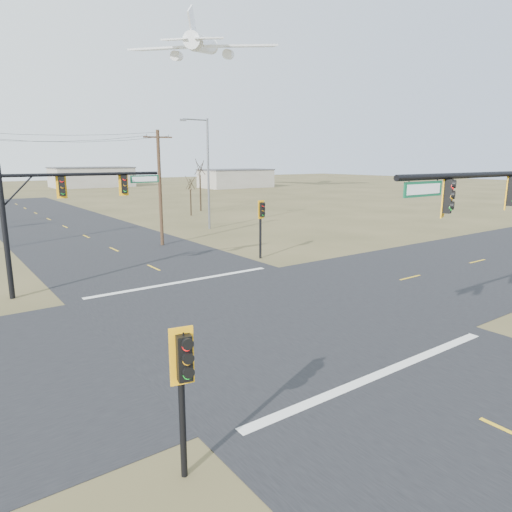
{
  "coord_description": "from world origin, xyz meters",
  "views": [
    {
      "loc": [
        -12.17,
        -16.8,
        7.32
      ],
      "look_at": [
        0.72,
        1.0,
        2.65
      ],
      "focal_mm": 32.0,
      "sensor_mm": 36.0,
      "label": 1
    }
  ],
  "objects_px": {
    "utility_pole_near": "(160,187)",
    "bare_tree_c": "(190,183)",
    "pedestal_signal_ne": "(262,216)",
    "streetlight_a": "(206,168)",
    "bare_tree_d": "(200,167)",
    "mast_arm_far": "(62,200)",
    "pedestal_signal_sw": "(184,369)",
    "mast_arm_near": "(512,213)"
  },
  "relations": [
    {
      "from": "mast_arm_near",
      "to": "pedestal_signal_ne",
      "type": "xyz_separation_m",
      "value": [
        2.39,
        18.84,
        -2.17
      ]
    },
    {
      "from": "pedestal_signal_ne",
      "to": "streetlight_a",
      "type": "distance_m",
      "value": 16.21
    },
    {
      "from": "mast_arm_near",
      "to": "bare_tree_d",
      "type": "height_order",
      "value": "bare_tree_d"
    },
    {
      "from": "mast_arm_near",
      "to": "mast_arm_far",
      "type": "distance_m",
      "value": 21.87
    },
    {
      "from": "mast_arm_near",
      "to": "streetlight_a",
      "type": "relative_size",
      "value": 0.94
    },
    {
      "from": "pedestal_signal_ne",
      "to": "pedestal_signal_sw",
      "type": "height_order",
      "value": "pedestal_signal_ne"
    },
    {
      "from": "mast_arm_far",
      "to": "streetlight_a",
      "type": "height_order",
      "value": "streetlight_a"
    },
    {
      "from": "bare_tree_c",
      "to": "bare_tree_d",
      "type": "distance_m",
      "value": 5.85
    },
    {
      "from": "utility_pole_near",
      "to": "bare_tree_c",
      "type": "height_order",
      "value": "utility_pole_near"
    },
    {
      "from": "pedestal_signal_ne",
      "to": "streetlight_a",
      "type": "xyz_separation_m",
      "value": [
        4.17,
        15.33,
        3.21
      ]
    },
    {
      "from": "mast_arm_far",
      "to": "streetlight_a",
      "type": "relative_size",
      "value": 0.77
    },
    {
      "from": "pedestal_signal_sw",
      "to": "bare_tree_c",
      "type": "height_order",
      "value": "bare_tree_c"
    },
    {
      "from": "mast_arm_far",
      "to": "utility_pole_near",
      "type": "xyz_separation_m",
      "value": [
        10.13,
        9.67,
        -0.09
      ]
    },
    {
      "from": "bare_tree_d",
      "to": "mast_arm_far",
      "type": "bearing_deg",
      "value": -129.71
    },
    {
      "from": "pedestal_signal_sw",
      "to": "bare_tree_c",
      "type": "distance_m",
      "value": 51.55
    },
    {
      "from": "pedestal_signal_ne",
      "to": "bare_tree_d",
      "type": "bearing_deg",
      "value": 66.44
    },
    {
      "from": "mast_arm_near",
      "to": "pedestal_signal_ne",
      "type": "bearing_deg",
      "value": 59.25
    },
    {
      "from": "mast_arm_near",
      "to": "bare_tree_d",
      "type": "xyz_separation_m",
      "value": [
        14.55,
        49.95,
        0.86
      ]
    },
    {
      "from": "pedestal_signal_ne",
      "to": "streetlight_a",
      "type": "bearing_deg",
      "value": 72.59
    },
    {
      "from": "mast_arm_near",
      "to": "pedestal_signal_sw",
      "type": "height_order",
      "value": "mast_arm_near"
    },
    {
      "from": "utility_pole_near",
      "to": "streetlight_a",
      "type": "height_order",
      "value": "streetlight_a"
    },
    {
      "from": "streetlight_a",
      "to": "bare_tree_d",
      "type": "distance_m",
      "value": 17.69
    },
    {
      "from": "mast_arm_near",
      "to": "utility_pole_near",
      "type": "height_order",
      "value": "utility_pole_near"
    },
    {
      "from": "bare_tree_d",
      "to": "pedestal_signal_sw",
      "type": "bearing_deg",
      "value": -119.46
    },
    {
      "from": "streetlight_a",
      "to": "utility_pole_near",
      "type": "bearing_deg",
      "value": -121.33
    },
    {
      "from": "pedestal_signal_ne",
      "to": "pedestal_signal_sw",
      "type": "relative_size",
      "value": 1.17
    },
    {
      "from": "mast_arm_near",
      "to": "bare_tree_c",
      "type": "bearing_deg",
      "value": 53.21
    },
    {
      "from": "mast_arm_far",
      "to": "pedestal_signal_ne",
      "type": "bearing_deg",
      "value": 17.25
    },
    {
      "from": "pedestal_signal_ne",
      "to": "bare_tree_c",
      "type": "distance_m",
      "value": 28.35
    },
    {
      "from": "mast_arm_far",
      "to": "bare_tree_c",
      "type": "height_order",
      "value": "mast_arm_far"
    },
    {
      "from": "mast_arm_far",
      "to": "utility_pole_near",
      "type": "distance_m",
      "value": 14.0
    },
    {
      "from": "streetlight_a",
      "to": "bare_tree_d",
      "type": "height_order",
      "value": "streetlight_a"
    },
    {
      "from": "mast_arm_near",
      "to": "bare_tree_c",
      "type": "xyz_separation_m",
      "value": [
        10.82,
        45.89,
        -1.09
      ]
    },
    {
      "from": "mast_arm_far",
      "to": "bare_tree_d",
      "type": "relative_size",
      "value": 1.14
    },
    {
      "from": "mast_arm_near",
      "to": "bare_tree_d",
      "type": "distance_m",
      "value": 52.03
    },
    {
      "from": "pedestal_signal_sw",
      "to": "bare_tree_c",
      "type": "bearing_deg",
      "value": 74.4
    },
    {
      "from": "bare_tree_c",
      "to": "bare_tree_d",
      "type": "xyz_separation_m",
      "value": [
        3.73,
        4.06,
        1.95
      ]
    },
    {
      "from": "utility_pole_near",
      "to": "bare_tree_c",
      "type": "bearing_deg",
      "value": 55.36
    },
    {
      "from": "mast_arm_far",
      "to": "pedestal_signal_ne",
      "type": "relative_size",
      "value": 2.01
    },
    {
      "from": "mast_arm_near",
      "to": "bare_tree_c",
      "type": "relative_size",
      "value": 1.96
    },
    {
      "from": "mast_arm_near",
      "to": "mast_arm_far",
      "type": "bearing_deg",
      "value": 98.1
    },
    {
      "from": "pedestal_signal_sw",
      "to": "bare_tree_d",
      "type": "relative_size",
      "value": 0.48
    }
  ]
}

